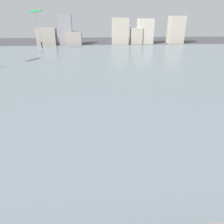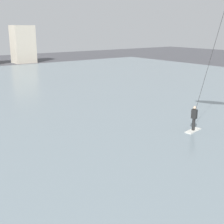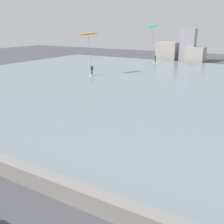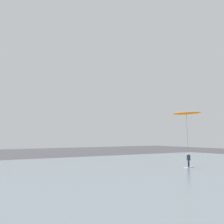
% 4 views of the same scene
% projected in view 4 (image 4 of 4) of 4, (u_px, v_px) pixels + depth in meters
% --- Properties ---
extents(kitesurfer_orange, '(3.39, 4.35, 6.77)m').
position_uv_depth(kitesurfer_orange, '(186.00, 116.00, 40.84)').
color(kitesurfer_orange, silver).
rests_on(kitesurfer_orange, water_bay).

